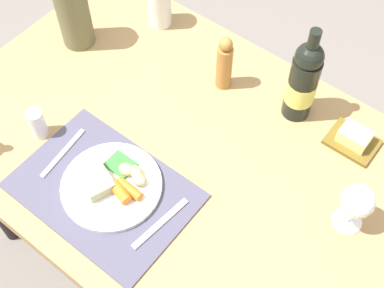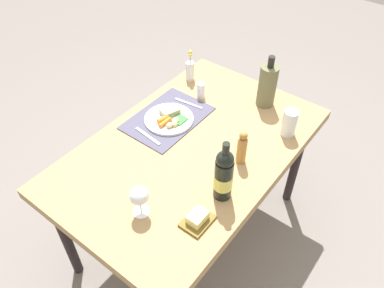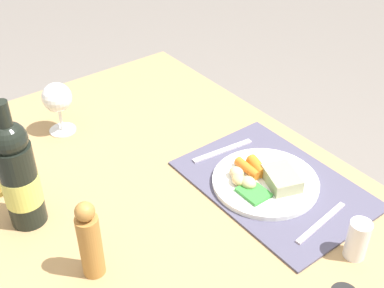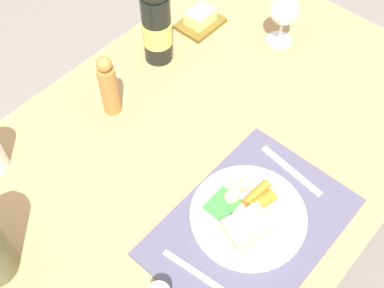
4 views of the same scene
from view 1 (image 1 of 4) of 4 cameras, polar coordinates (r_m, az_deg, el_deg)
The scene contains 13 objects.
ground_plane at distance 2.04m, azimuth -0.35°, elevation -11.98°, with size 8.00×8.00×0.00m, color slate.
dining_table at distance 1.45m, azimuth -0.48°, elevation -2.17°, with size 1.35×0.86×0.73m.
placemat at distance 1.35m, azimuth -9.49°, elevation -4.95°, with size 0.44×0.31×0.01m, color #4B495F.
dinner_plate at distance 1.34m, azimuth -8.65°, elevation -4.26°, with size 0.25×0.25×0.04m.
fork at distance 1.42m, azimuth -13.75°, elevation -0.93°, with size 0.01×0.17×0.01m, color silver.
knife at distance 1.28m, azimuth -3.44°, elevation -8.54°, with size 0.01×0.18×0.01m, color silver.
water_tumbler at distance 1.67m, azimuth -3.50°, elevation 14.51°, with size 0.07×0.07×0.14m.
cooler_bottle at distance 1.60m, azimuth -12.76°, elevation 13.90°, with size 0.10×0.10×0.29m.
butter_dish at distance 1.45m, azimuth 17.02°, elevation 0.54°, with size 0.13×0.10×0.05m.
wine_bottle at distance 1.40m, azimuth 11.88°, elevation 6.62°, with size 0.08×0.08×0.30m.
pepper_mill at distance 1.47m, azimuth 3.51°, elevation 8.64°, with size 0.04×0.04×0.18m.
wine_glass at distance 1.26m, azimuth 17.41°, elevation -5.99°, with size 0.08×0.08×0.15m.
salt_shaker at distance 1.45m, azimuth -16.34°, elevation 2.15°, with size 0.04×0.04×0.09m, color white.
Camera 1 is at (0.48, -0.59, 1.90)m, focal length 49.45 mm.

